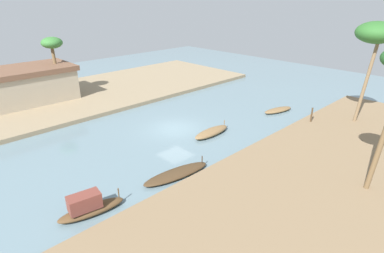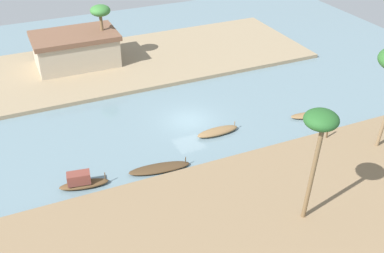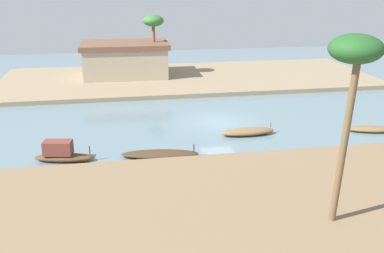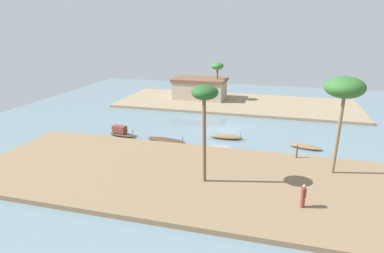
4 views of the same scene
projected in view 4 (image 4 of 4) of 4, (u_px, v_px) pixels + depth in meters
river_water at (220, 130)px, 40.89m from camera, size 66.03×66.03×0.00m
riverbank_left at (189, 177)px, 27.95m from camera, size 38.02×14.31×0.39m
riverbank_right at (236, 103)px, 53.72m from camera, size 38.02×14.31×0.39m
sampan_upstream_small at (166, 140)px, 36.76m from camera, size 4.77×1.83×0.79m
sampan_open_hull at (306, 147)px, 34.76m from camera, size 3.47×1.75×0.38m
sampan_with_red_awning at (226, 137)px, 37.71m from camera, size 3.76×1.23×0.81m
sampan_midstream at (121, 132)px, 38.47m from camera, size 3.58×1.54×1.25m
person_on_near_bank at (303, 196)px, 22.72m from camera, size 0.38×0.49×1.73m
mooring_post at (297, 152)px, 31.24m from camera, size 0.14×0.14×1.26m
palm_tree_left_near at (205, 98)px, 24.52m from camera, size 2.03×2.03×7.93m
palm_tree_left_far at (345, 89)px, 25.88m from camera, size 3.12×3.12×8.32m
palm_tree_right_tall at (217, 68)px, 53.89m from camera, size 2.12×2.12×6.21m
riverside_building at (200, 88)px, 55.99m from camera, size 8.91×5.80×3.46m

